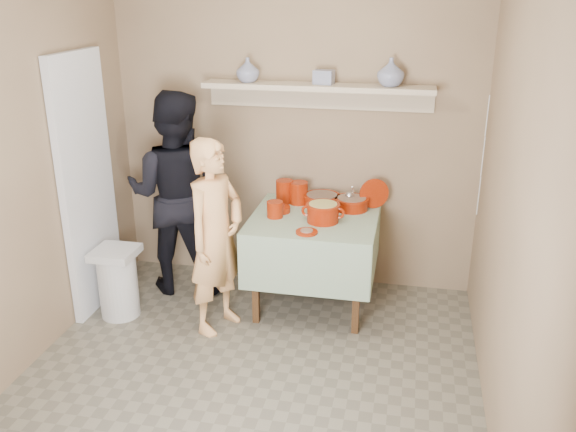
% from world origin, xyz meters
% --- Properties ---
extents(ground, '(3.50, 3.50, 0.00)m').
position_xyz_m(ground, '(0.00, 0.00, 0.00)').
color(ground, '#6A6353').
rests_on(ground, ground).
extents(tile_panel, '(0.06, 0.70, 2.00)m').
position_xyz_m(tile_panel, '(-1.46, 0.95, 1.00)').
color(tile_panel, silver).
rests_on(tile_panel, ground).
extents(plate_stack_a, '(0.14, 0.14, 0.19)m').
position_xyz_m(plate_stack_a, '(-0.05, 1.55, 0.85)').
color(plate_stack_a, '#7D1501').
rests_on(plate_stack_a, serving_table).
extents(plate_stack_b, '(0.15, 0.15, 0.18)m').
position_xyz_m(plate_stack_b, '(0.07, 1.55, 0.85)').
color(plate_stack_b, '#7D1501').
rests_on(plate_stack_b, serving_table).
extents(bowl_stack, '(0.13, 0.13, 0.13)m').
position_xyz_m(bowl_stack, '(-0.05, 1.20, 0.82)').
color(bowl_stack, '#7D1501').
rests_on(bowl_stack, serving_table).
extents(empty_bowl, '(0.15, 0.15, 0.04)m').
position_xyz_m(empty_bowl, '(-0.03, 1.32, 0.78)').
color(empty_bowl, '#7D1501').
rests_on(empty_bowl, serving_table).
extents(propped_lid, '(0.24, 0.13, 0.24)m').
position_xyz_m(propped_lid, '(0.68, 1.56, 0.88)').
color(propped_lid, '#7D1501').
rests_on(propped_lid, serving_table).
extents(vase_right, '(0.20, 0.20, 0.21)m').
position_xyz_m(vase_right, '(0.76, 1.62, 1.83)').
color(vase_right, navy).
rests_on(vase_right, wall_shelf).
extents(vase_left, '(0.25, 0.25, 0.19)m').
position_xyz_m(vase_left, '(-0.35, 1.61, 1.81)').
color(vase_left, navy).
rests_on(vase_left, wall_shelf).
extents(ceramic_box, '(0.16, 0.13, 0.11)m').
position_xyz_m(ceramic_box, '(0.25, 1.63, 1.77)').
color(ceramic_box, navy).
rests_on(ceramic_box, wall_shelf).
extents(person_cook, '(0.53, 0.63, 1.46)m').
position_xyz_m(person_cook, '(-0.39, 0.79, 0.73)').
color(person_cook, '#EDA766').
rests_on(person_cook, ground).
extents(person_helper, '(0.88, 0.71, 1.68)m').
position_xyz_m(person_helper, '(-0.91, 1.35, 0.84)').
color(person_helper, black).
rests_on(person_helper, ground).
extents(room_shell, '(3.04, 3.54, 2.62)m').
position_xyz_m(room_shell, '(0.00, 0.00, 1.61)').
color(room_shell, '#8E7457').
rests_on(room_shell, ground).
extents(serving_table, '(0.97, 0.97, 0.76)m').
position_xyz_m(serving_table, '(0.25, 1.28, 0.64)').
color(serving_table, '#4C2D16').
rests_on(serving_table, ground).
extents(cazuela_meat_a, '(0.30, 0.30, 0.10)m').
position_xyz_m(cazuela_meat_a, '(0.27, 1.52, 0.82)').
color(cazuela_meat_a, '#731002').
rests_on(cazuela_meat_a, serving_table).
extents(cazuela_meat_b, '(0.28, 0.28, 0.10)m').
position_xyz_m(cazuela_meat_b, '(0.51, 1.49, 0.82)').
color(cazuela_meat_b, '#731002').
rests_on(cazuela_meat_b, serving_table).
extents(ladle, '(0.08, 0.26, 0.19)m').
position_xyz_m(ladle, '(0.49, 1.51, 0.87)').
color(ladle, silver).
rests_on(ladle, cazuela_meat_b).
extents(cazuela_rice, '(0.33, 0.25, 0.14)m').
position_xyz_m(cazuela_rice, '(0.33, 1.18, 0.85)').
color(cazuela_rice, '#731002').
rests_on(cazuela_rice, serving_table).
extents(front_plate, '(0.16, 0.16, 0.03)m').
position_xyz_m(front_plate, '(0.25, 0.92, 0.77)').
color(front_plate, '#7D1501').
rests_on(front_plate, serving_table).
extents(wall_shelf, '(1.80, 0.25, 0.21)m').
position_xyz_m(wall_shelf, '(0.20, 1.65, 1.67)').
color(wall_shelf, '#C2AE90').
rests_on(wall_shelf, room_shell).
extents(trash_bin, '(0.32, 0.32, 0.56)m').
position_xyz_m(trash_bin, '(-1.20, 0.79, 0.28)').
color(trash_bin, silver).
rests_on(trash_bin, ground).
extents(electrical_cord, '(0.01, 0.05, 0.90)m').
position_xyz_m(electrical_cord, '(1.47, 1.48, 1.25)').
color(electrical_cord, silver).
rests_on(electrical_cord, wall_shelf).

